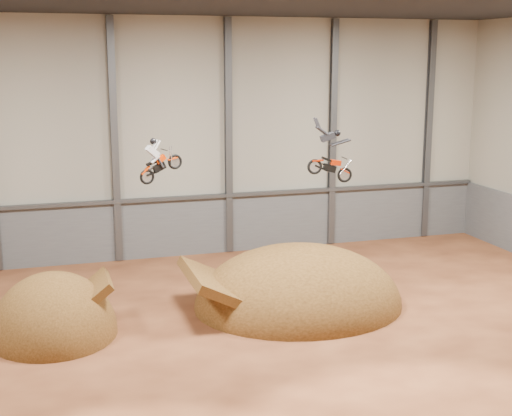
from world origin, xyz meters
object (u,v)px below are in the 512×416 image
Objects in this scene: fmx_rider_b at (328,151)px; takeoff_ramp at (54,334)px; fmx_rider_a at (163,154)px; landing_ramp at (298,305)px.

takeoff_ramp is at bearing -175.45° from fmx_rider_b.
fmx_rider_a is (4.95, -0.02, 7.62)m from takeoff_ramp.
takeoff_ramp is 14.60m from fmx_rider_b.
takeoff_ramp is 11.35m from landing_ramp.
fmx_rider_b is (1.19, -0.46, 7.49)m from landing_ramp.
takeoff_ramp is 9.08m from fmx_rider_a.
fmx_rider_a reaches higher than takeoff_ramp.
fmx_rider_b reaches higher than fmx_rider_a.
fmx_rider_b reaches higher than takeoff_ramp.
landing_ramp is 7.59m from fmx_rider_b.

